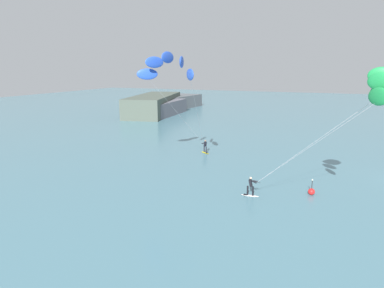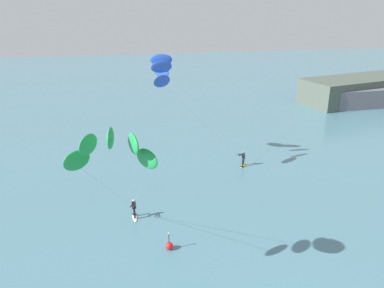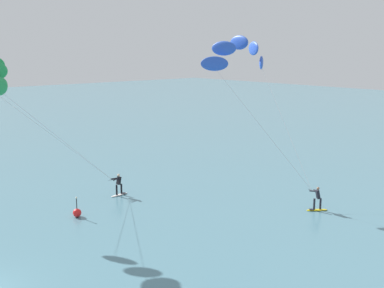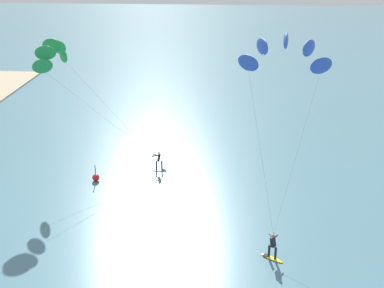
% 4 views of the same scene
% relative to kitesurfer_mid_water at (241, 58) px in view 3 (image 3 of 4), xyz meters
% --- Properties ---
extents(kitesurfer_mid_water, '(10.25, 6.58, 11.98)m').
position_rel_kitesurfer_mid_water_xyz_m(kitesurfer_mid_water, '(0.00, 0.00, 0.00)').
color(kitesurfer_mid_water, yellow).
rests_on(kitesurfer_mid_water, ground).
extents(marker_buoy, '(0.56, 0.56, 1.38)m').
position_rel_kitesurfer_mid_water_xyz_m(marker_buoy, '(-1.56, -13.89, -9.97)').
color(marker_buoy, red).
rests_on(marker_buoy, ground).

